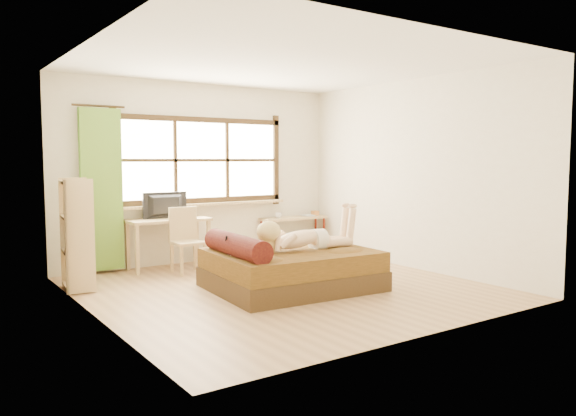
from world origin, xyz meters
TOP-DOWN VIEW (x-y plane):
  - floor at (0.00, 0.00)m, footprint 4.50×4.50m
  - ceiling at (0.00, 0.00)m, footprint 4.50×4.50m
  - wall_back at (0.00, 2.25)m, footprint 4.50×0.00m
  - wall_front at (0.00, -2.25)m, footprint 4.50×0.00m
  - wall_left at (-2.25, 0.00)m, footprint 0.00×4.50m
  - wall_right at (2.25, 0.00)m, footprint 0.00×4.50m
  - window at (0.00, 2.22)m, footprint 2.80×0.16m
  - curtain at (-1.55, 2.13)m, footprint 0.55×0.10m
  - bed at (0.02, -0.06)m, footprint 1.98×1.63m
  - woman at (0.22, -0.12)m, footprint 1.34×0.47m
  - kitten at (-0.65, 0.03)m, footprint 0.29×0.13m
  - desk at (-0.67, 1.95)m, footprint 1.16×0.55m
  - monitor at (-0.67, 2.00)m, footprint 0.65×0.10m
  - chair at (-0.57, 1.58)m, footprint 0.41×0.41m
  - pipe_shelf at (1.61, 2.07)m, footprint 1.21×0.32m
  - cup at (1.29, 2.07)m, footprint 0.11×0.11m
  - book at (1.79, 2.07)m, footprint 0.18×0.25m
  - bookshelf at (-2.08, 1.36)m, footprint 0.40×0.61m

SIDE VIEW (x-z plane):
  - floor at x=0.00m, z-range 0.00..0.00m
  - bed at x=0.02m, z-range -0.10..0.61m
  - pipe_shelf at x=1.61m, z-range 0.10..0.78m
  - chair at x=-0.57m, z-range 0.05..0.95m
  - kitten at x=-0.65m, z-range 0.47..0.70m
  - book at x=1.79m, z-range 0.60..0.62m
  - desk at x=-0.67m, z-range 0.26..0.98m
  - cup at x=1.29m, z-range 0.60..0.69m
  - bookshelf at x=-2.08m, z-range 0.01..1.34m
  - woman at x=0.22m, z-range 0.47..1.03m
  - monitor at x=-0.67m, z-range 0.72..1.09m
  - curtain at x=-1.55m, z-range 0.05..2.25m
  - wall_back at x=0.00m, z-range -0.90..3.60m
  - wall_front at x=0.00m, z-range -0.90..3.60m
  - wall_left at x=-2.25m, z-range -0.90..3.60m
  - wall_right at x=2.25m, z-range -0.90..3.60m
  - window at x=0.00m, z-range 0.78..2.24m
  - ceiling at x=0.00m, z-range 2.70..2.70m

